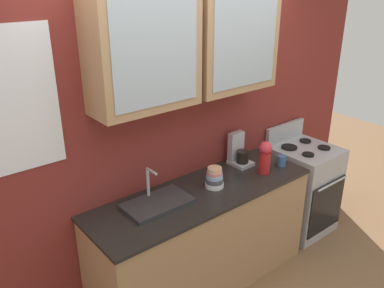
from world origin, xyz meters
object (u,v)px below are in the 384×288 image
at_px(bowl_stack, 214,178).
at_px(cup_near_sink, 282,161).
at_px(sink_faucet, 157,202).
at_px(stove_range, 302,188).
at_px(vase, 265,157).
at_px(coffee_maker, 239,153).

height_order(bowl_stack, cup_near_sink, bowl_stack).
distance_m(sink_faucet, bowl_stack, 0.53).
bearing_deg(cup_near_sink, stove_range, 10.61).
xyz_separation_m(vase, coffee_maker, (-0.04, 0.27, -0.05)).
height_order(sink_faucet, cup_near_sink, sink_faucet).
bearing_deg(stove_range, bowl_stack, 179.84).
xyz_separation_m(stove_range, bowl_stack, (-1.23, 0.00, 0.52)).
xyz_separation_m(bowl_stack, vase, (0.50, -0.09, 0.08)).
distance_m(stove_range, sink_faucet, 1.81).
distance_m(sink_faucet, coffee_maker, 0.99).
bearing_deg(bowl_stack, cup_near_sink, -7.59).
bearing_deg(stove_range, cup_near_sink, -169.39).
bearing_deg(coffee_maker, bowl_stack, -158.62).
relative_size(stove_range, bowl_stack, 6.37).
bearing_deg(sink_faucet, vase, -8.23).
distance_m(stove_range, bowl_stack, 1.33).
bearing_deg(sink_faucet, stove_range, -1.98).
bearing_deg(bowl_stack, coffee_maker, 21.38).
xyz_separation_m(bowl_stack, cup_near_sink, (0.73, -0.10, -0.03)).
xyz_separation_m(cup_near_sink, coffee_maker, (-0.27, 0.28, 0.06)).
relative_size(sink_faucet, bowl_stack, 2.98).
relative_size(vase, cup_near_sink, 2.49).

